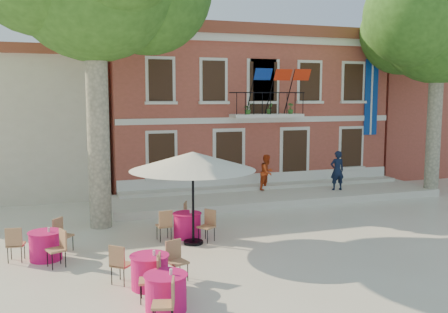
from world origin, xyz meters
TOP-DOWN VIEW (x-y plane):
  - ground at (0.00, 0.00)m, footprint 90.00×90.00m
  - main_building at (2.00, 9.99)m, footprint 13.50×9.59m
  - neighbor_east at (14.00, 11.00)m, footprint 9.40×9.40m
  - terrace at (2.00, 4.40)m, footprint 14.00×3.40m
  - plane_tree_east at (8.89, 3.12)m, footprint 5.06×5.06m
  - patio_umbrella at (-3.03, -0.65)m, footprint 3.69×3.69m
  - pedestrian_navy at (4.70, 4.07)m, footprint 0.66×0.47m
  - pedestrian_orange at (1.82, 5.04)m, footprint 0.95×0.91m
  - cafe_table_0 at (-7.16, -0.80)m, footprint 1.75×1.85m
  - cafe_table_1 at (-4.88, -3.66)m, footprint 1.84×1.77m
  - cafe_table_2 at (-4.79, -4.99)m, footprint 0.93×1.96m
  - cafe_table_3 at (-3.04, 0.04)m, footprint 1.71×1.86m

SIDE VIEW (x-z plane):
  - ground at x=0.00m, z-range 0.00..0.00m
  - terrace at x=2.00m, z-range 0.00..0.30m
  - cafe_table_2 at x=-4.79m, z-range -0.05..0.90m
  - cafe_table_0 at x=-7.16m, z-range -0.05..0.90m
  - cafe_table_1 at x=-4.88m, z-range -0.05..0.90m
  - cafe_table_3 at x=-3.04m, z-range -0.05..0.90m
  - pedestrian_orange at x=1.82m, z-range 0.30..1.85m
  - pedestrian_navy at x=4.70m, z-range 0.30..2.01m
  - patio_umbrella at x=-3.03m, z-range 1.09..3.84m
  - neighbor_east at x=14.00m, z-range 0.02..6.42m
  - main_building at x=2.00m, z-range 0.03..7.53m
  - plane_tree_east at x=8.89m, z-range 2.37..12.31m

